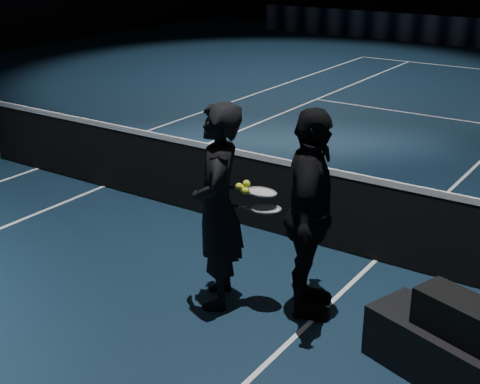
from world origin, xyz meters
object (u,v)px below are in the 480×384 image
object	(u,v)px
racket_lower	(266,209)
tennis_balls	(245,188)
racket_upper	(261,192)
player_bench	(459,362)
player_b	(310,215)
racket_bag	(465,319)
player_a	(218,207)

from	to	relation	value
racket_lower	tennis_balls	world-z (taller)	tennis_balls
racket_upper	player_bench	bearing A→B (deg)	-31.74
player_b	tennis_balls	bearing A→B (deg)	86.70
racket_bag	player_a	world-z (taller)	player_a
racket_bag	tennis_balls	xyz separation A→B (m)	(-2.09, 0.13, 0.57)
player_bench	racket_bag	distance (m)	0.38
player_b	tennis_balls	size ratio (longest dim) A/B	16.37
player_bench	tennis_balls	world-z (taller)	tennis_balls
racket_bag	racket_upper	distance (m)	2.05
player_b	tennis_balls	distance (m)	0.63
racket_lower	racket_upper	size ratio (longest dim) A/B	1.00
racket_upper	tennis_balls	bearing A→B (deg)	-170.43
racket_lower	racket_upper	bearing A→B (deg)	141.34
player_bench	tennis_balls	xyz separation A→B (m)	(-2.09, 0.13, 0.96)
player_a	tennis_balls	size ratio (longest dim) A/B	16.37
racket_bag	racket_lower	world-z (taller)	racket_lower
player_b	racket_upper	xyz separation A→B (m)	(-0.43, -0.13, 0.17)
racket_lower	racket_bag	bearing A→B (deg)	-27.37
racket_bag	tennis_balls	world-z (taller)	tennis_balls
player_bench	racket_upper	bearing A→B (deg)	-167.64
racket_bag	player_b	bearing A→B (deg)	-174.01
player_b	tennis_balls	world-z (taller)	player_b
racket_bag	player_b	distance (m)	1.61
player_a	racket_lower	bearing A→B (deg)	81.46
tennis_balls	racket_lower	bearing A→B (deg)	19.92
racket_upper	tennis_balls	xyz separation A→B (m)	(-0.12, -0.09, 0.04)
player_bench	tennis_balls	bearing A→B (deg)	-164.95
player_bench	racket_upper	distance (m)	2.18
player_bench	racket_bag	size ratio (longest dim) A/B	2.00
player_b	racket_upper	size ratio (longest dim) A/B	2.89
tennis_balls	racket_bag	bearing A→B (deg)	-3.65
player_bench	racket_lower	world-z (taller)	racket_lower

